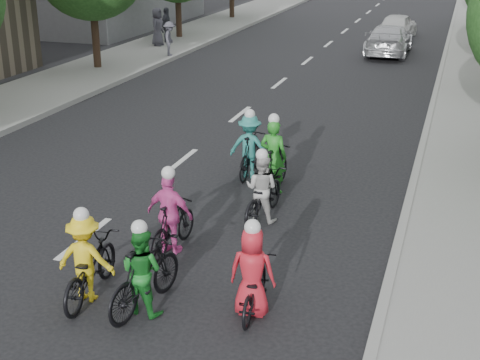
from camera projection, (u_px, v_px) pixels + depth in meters
The scene contains 16 objects.
ground at pixel (84, 238), 13.45m from camera, with size 120.00×120.00×0.00m, color black.
sidewalk_left at pixel (35, 94), 24.64m from camera, with size 4.00×80.00×0.15m, color gray.
curb_left at pixel (81, 98), 24.06m from camera, with size 0.18×80.00×0.18m, color #999993.
curb_right at pixel (427, 128), 20.51m from camera, with size 0.18×80.00×0.18m, color #999993.
cyclist_0 at pixel (274, 164), 15.62m from camera, with size 0.67×1.84×1.91m.
cyclist_1 at pixel (171, 221), 12.69m from camera, with size 0.98×1.74×1.76m.
cyclist_2 at pixel (253, 280), 10.69m from camera, with size 0.78×1.65×1.67m.
cyclist_3 at pixel (250, 150), 16.56m from camera, with size 1.04×1.83×1.75m.
cyclist_4 at pixel (88, 264), 11.11m from camera, with size 1.04×2.03×1.67m.
cyclist_5 at pixel (262, 193), 14.15m from camera, with size 0.85×2.00×1.60m.
cyclist_6 at pixel (144, 275), 10.74m from camera, with size 0.87×1.97×1.62m.
follow_car_lead at pixel (389, 40), 32.43m from camera, with size 2.02×4.96×1.44m, color silver.
follow_car_trail at pixel (398, 26), 37.20m from camera, with size 1.65×4.11×1.40m, color silver.
spectator_0 at pixel (170, 39), 31.36m from camera, with size 1.02×0.59×1.58m, color #555361.
spectator_1 at pixel (166, 25), 35.04m from camera, with size 1.04×0.43×1.78m, color #454650.
spectator_2 at pixel (157, 27), 33.95m from camera, with size 0.93×0.60×1.90m, color #45434E.
Camera 1 is at (6.80, -10.55, 5.88)m, focal length 50.00 mm.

